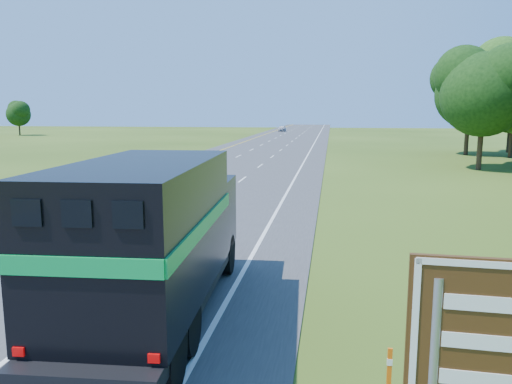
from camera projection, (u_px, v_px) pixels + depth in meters
road at (246, 162)px, 47.64m from camera, size 15.00×260.00×0.04m
lane_markings at (246, 162)px, 47.64m from camera, size 11.15×260.00×0.01m
horse_truck at (154, 235)px, 11.53m from camera, size 3.12×8.73×3.81m
white_suv at (150, 171)px, 33.11m from camera, size 3.21×6.64×1.82m
far_car at (282, 128)px, 117.40m from camera, size 1.68×4.12×1.40m
delineator at (389, 376)px, 8.27m from camera, size 0.09×0.05×1.06m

